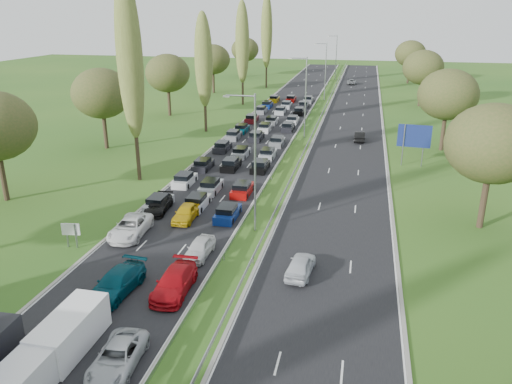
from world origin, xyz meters
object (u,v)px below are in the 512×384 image
Objects in this scene: direction_sign at (414,138)px; info_sign at (71,232)px; white_van_rear at (73,329)px; near_car_3 at (159,205)px; near_car_2 at (130,227)px.

info_sign is at bearing -134.12° from direction_sign.
white_van_rear is 46.64m from direction_sign.
white_van_rear is (3.28, -20.36, 0.44)m from near_car_3.
near_car_2 is 15.04m from white_van_rear.
near_car_3 is 32.64m from direction_sign.
near_car_2 is 4.82m from info_sign.
info_sign is at bearing -144.37° from near_car_2.
near_car_3 is 9.65m from info_sign.
near_car_2 is 1.02× the size of white_van_rear.
info_sign reaches higher than near_car_2.
direction_sign is (21.64, 41.25, 2.44)m from white_van_rear.
near_car_3 is 2.18× the size of info_sign.
near_car_3 is at bearing 83.59° from near_car_2.
near_car_3 is 0.84× the size of white_van_rear.
near_car_2 is at bearing 39.91° from info_sign.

